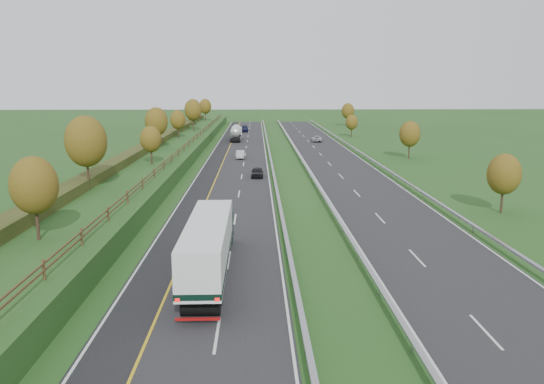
{
  "coord_description": "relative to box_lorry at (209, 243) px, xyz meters",
  "views": [
    {
      "loc": [
        3.34,
        -26.3,
        12.68
      ],
      "look_at": [
        4.87,
        25.38,
        2.2
      ],
      "focal_mm": 35.0,
      "sensor_mm": 36.0,
      "label": 1
    }
  ],
  "objects": [
    {
      "name": "box_lorry",
      "position": [
        0.0,
        0.0,
        0.0
      ],
      "size": [
        2.58,
        16.28,
        4.06
      ],
      "color": "black",
      "rests_on": "near_carriageway"
    },
    {
      "name": "hedge_left",
      "position": [
        -15.17,
        52.31,
        0.22
      ],
      "size": [
        2.2,
        180.0,
        1.1
      ],
      "primitive_type": "cube",
      "color": "#2B3716",
      "rests_on": "embankment_left"
    },
    {
      "name": "near_carriageway",
      "position": [
        -0.17,
        52.31,
        -2.31
      ],
      "size": [
        10.5,
        200.0,
        0.04
      ],
      "primitive_type": "cube",
      "color": "#232326",
      "rests_on": "ground"
    },
    {
      "name": "road_tanker",
      "position": [
        -1.5,
        89.11,
        -0.47
      ],
      "size": [
        2.4,
        11.22,
        3.46
      ],
      "color": "silver",
      "rests_on": "near_carriageway"
    },
    {
      "name": "lane_markings",
      "position": [
        6.23,
        52.2,
        -2.28
      ],
      "size": [
        26.75,
        200.0,
        0.01
      ],
      "color": "silver",
      "rests_on": "near_carriageway"
    },
    {
      "name": "car_dark_near",
      "position": [
        3.26,
        39.04,
        -1.6
      ],
      "size": [
        1.71,
        4.1,
        1.39
      ],
      "primitive_type": "imported",
      "rotation": [
        0.0,
        0.0,
        -0.02
      ],
      "color": "black",
      "rests_on": "near_carriageway"
    },
    {
      "name": "car_oncoming",
      "position": [
        16.89,
        85.68,
        -1.62
      ],
      "size": [
        2.49,
        4.92,
        1.33
      ],
      "primitive_type": "imported",
      "rotation": [
        0.0,
        0.0,
        3.08
      ],
      "color": "#BCBBC1",
      "rests_on": "far_carriageway"
    },
    {
      "name": "ground",
      "position": [
        7.83,
        47.31,
        -2.33
      ],
      "size": [
        400.0,
        400.0,
        0.0
      ],
      "primitive_type": "plane",
      "color": "#214B1B",
      "rests_on": "ground"
    },
    {
      "name": "embankment_left",
      "position": [
        -13.17,
        52.31,
        -1.33
      ],
      "size": [
        12.0,
        200.0,
        2.0
      ],
      "primitive_type": "cube",
      "color": "#214B1B",
      "rests_on": "ground"
    },
    {
      "name": "hard_shoulder",
      "position": [
        -3.92,
        52.31,
        -2.31
      ],
      "size": [
        3.0,
        200.0,
        0.04
      ],
      "primitive_type": "cube",
      "color": "black",
      "rests_on": "ground"
    },
    {
      "name": "trees_far",
      "position": [
        29.62,
        81.53,
        1.92
      ],
      "size": [
        8.45,
        118.6,
        7.12
      ],
      "color": "#2D2116",
      "rests_on": "ground"
    },
    {
      "name": "outer_barrier_far",
      "position": [
        22.13,
        52.31,
        -1.71
      ],
      "size": [
        0.32,
        200.0,
        0.71
      ],
      "color": "#97999F",
      "rests_on": "ground"
    },
    {
      "name": "far_carriageway",
      "position": [
        16.33,
        52.31,
        -2.31
      ],
      "size": [
        10.5,
        200.0,
        0.04
      ],
      "primitive_type": "cube",
      "color": "#232326",
      "rests_on": "ground"
    },
    {
      "name": "trees_left",
      "position": [
        -12.82,
        48.95,
        4.04
      ],
      "size": [
        6.64,
        164.3,
        7.66
      ],
      "color": "#2D2116",
      "rests_on": "embankment_left"
    },
    {
      "name": "median_barrier_far",
      "position": [
        10.63,
        52.31,
        -1.72
      ],
      "size": [
        0.32,
        200.0,
        0.71
      ],
      "color": "#97999F",
      "rests_on": "ground"
    },
    {
      "name": "car_silver_mid",
      "position": [
        0.37,
        58.19,
        -1.6
      ],
      "size": [
        1.51,
        4.2,
        1.38
      ],
      "primitive_type": "imported",
      "rotation": [
        0.0,
        0.0,
        -0.01
      ],
      "color": "#B3B2B7",
      "rests_on": "near_carriageway"
    },
    {
      "name": "median_barrier_near",
      "position": [
        5.53,
        52.31,
        -1.72
      ],
      "size": [
        0.32,
        200.0,
        0.71
      ],
      "color": "#97999F",
      "rests_on": "ground"
    },
    {
      "name": "fence_left",
      "position": [
        -8.67,
        51.9,
        0.4
      ],
      "size": [
        0.12,
        189.06,
        1.2
      ],
      "color": "#422B19",
      "rests_on": "embankment_left"
    },
    {
      "name": "car_small_far",
      "position": [
        -0.11,
        112.19,
        -1.49
      ],
      "size": [
        2.37,
        5.58,
        1.61
      ],
      "primitive_type": "imported",
      "rotation": [
        0.0,
        0.0,
        0.02
      ],
      "color": "#111436",
      "rests_on": "near_carriageway"
    }
  ]
}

